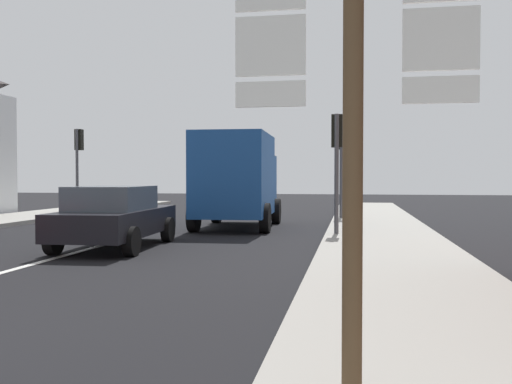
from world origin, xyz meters
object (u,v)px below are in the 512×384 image
delivery_truck (237,178)px  route_sign_post (353,145)px  traffic_light_far_left (79,152)px  traffic_light_far_right (341,150)px  sedan_far (115,216)px  traffic_light_near_right (337,147)px

delivery_truck → route_sign_post: size_ratio=1.59×
traffic_light_far_left → traffic_light_far_right: 11.31m
sedan_far → traffic_light_near_right: bearing=31.3°
route_sign_post → traffic_light_far_left: (-11.69, 18.53, 0.86)m
traffic_light_far_right → traffic_light_near_right: 5.92m
traffic_light_far_left → traffic_light_near_right: 13.23m
sedan_far → traffic_light_far_right: traffic_light_far_right is taller
delivery_truck → traffic_light_far_right: 4.91m
sedan_far → delivery_truck: size_ratio=0.84×
route_sign_post → traffic_light_far_right: size_ratio=0.88×
delivery_truck → traffic_light_far_left: bearing=150.5°
route_sign_post → traffic_light_far_left: size_ratio=0.86×
traffic_light_far_left → traffic_light_near_right: (11.26, -6.95, -0.25)m
delivery_truck → sedan_far: bearing=-107.9°
sedan_far → traffic_light_near_right: traffic_light_near_right is taller
delivery_truck → traffic_light_far_left: size_ratio=1.36×
sedan_far → delivery_truck: (1.80, 5.56, 0.89)m
sedan_far → traffic_light_near_right: (5.11, 3.11, 1.76)m
traffic_light_near_right → route_sign_post: bearing=-87.8°
traffic_light_near_right → delivery_truck: bearing=143.5°
delivery_truck → route_sign_post: 14.52m
route_sign_post → traffic_light_near_right: 11.61m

